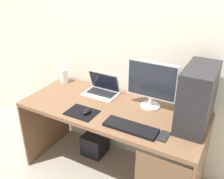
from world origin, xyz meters
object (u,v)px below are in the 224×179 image
(laptop, at_px, (102,89))
(cell_phone, at_px, (163,136))
(subwoofer, at_px, (95,144))
(pc_tower, at_px, (197,98))
(keyboard, at_px, (131,127))
(monitor, at_px, (151,84))
(speaker, at_px, (64,76))
(mouse_left, at_px, (87,111))

(laptop, xyz_separation_m, cell_phone, (0.74, -0.37, -0.04))
(subwoofer, bearing_deg, pc_tower, -4.94)
(cell_phone, bearing_deg, keyboard, -174.57)
(pc_tower, bearing_deg, keyboard, -144.86)
(monitor, bearing_deg, subwoofer, -178.46)
(monitor, bearing_deg, keyboard, -90.81)
(pc_tower, xyz_separation_m, laptop, (-0.89, 0.12, -0.20))
(speaker, bearing_deg, monitor, -2.83)
(pc_tower, distance_m, monitor, 0.41)
(speaker, relative_size, subwoofer, 0.61)
(speaker, bearing_deg, laptop, -3.91)
(keyboard, bearing_deg, speaker, 156.22)
(monitor, relative_size, subwoofer, 1.93)
(laptop, height_order, speaker, laptop)
(speaker, distance_m, mouse_left, 0.70)
(pc_tower, relative_size, speaker, 3.40)
(keyboard, bearing_deg, pc_tower, 35.14)
(monitor, height_order, mouse_left, monitor)
(pc_tower, xyz_separation_m, mouse_left, (-0.81, -0.26, -0.22))
(monitor, xyz_separation_m, keyboard, (-0.01, -0.38, -0.21))
(pc_tower, height_order, subwoofer, pc_tower)
(laptop, relative_size, speaker, 2.27)
(monitor, xyz_separation_m, subwoofer, (-0.58, -0.02, -0.84))
(mouse_left, bearing_deg, pc_tower, 17.83)
(monitor, bearing_deg, mouse_left, -139.16)
(laptop, height_order, subwoofer, laptop)
(keyboard, height_order, mouse_left, mouse_left)
(cell_phone, bearing_deg, mouse_left, -179.67)
(laptop, distance_m, cell_phone, 0.83)
(laptop, relative_size, mouse_left, 3.32)
(monitor, distance_m, mouse_left, 0.59)
(keyboard, bearing_deg, mouse_left, 177.22)
(laptop, relative_size, subwoofer, 1.39)
(laptop, xyz_separation_m, mouse_left, (0.08, -0.38, -0.02))
(pc_tower, xyz_separation_m, keyboard, (-0.40, -0.28, -0.23))
(speaker, xyz_separation_m, mouse_left, (0.56, -0.41, -0.05))
(pc_tower, relative_size, keyboard, 1.14)
(laptop, xyz_separation_m, keyboard, (0.49, -0.40, -0.03))
(mouse_left, xyz_separation_m, subwoofer, (-0.16, 0.35, -0.64))
(laptop, height_order, keyboard, laptop)
(cell_phone, bearing_deg, monitor, 124.43)
(laptop, relative_size, keyboard, 0.76)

